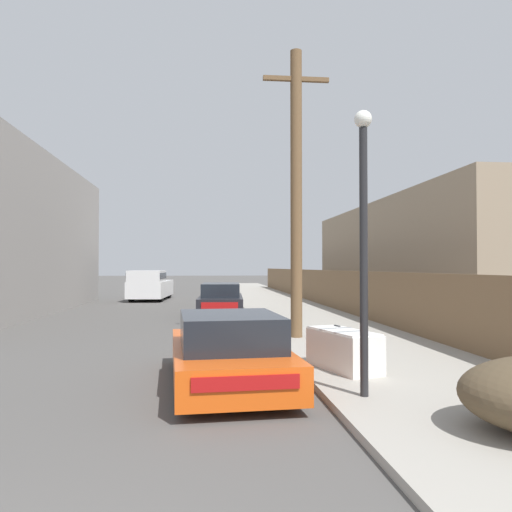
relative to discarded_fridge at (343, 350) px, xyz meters
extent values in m
cube|color=#9E998E|center=(1.32, 16.42, -0.42)|extent=(4.20, 63.00, 0.12)
cube|color=white|center=(0.00, 0.00, -0.01)|extent=(1.11, 1.78, 0.69)
cube|color=white|center=(0.00, 0.00, 0.35)|extent=(1.07, 1.71, 0.03)
cube|color=#333335|center=(0.03, 0.54, 0.37)|extent=(0.09, 0.20, 0.02)
cube|color=gray|center=(-0.08, 0.25, 0.36)|extent=(0.68, 0.26, 0.01)
cube|color=gray|center=(0.07, -0.24, 0.36)|extent=(0.68, 0.26, 0.01)
cube|color=#E05114|center=(-2.16, -0.44, -0.06)|extent=(2.11, 4.43, 0.54)
cube|color=black|center=(-2.13, -0.83, 0.48)|extent=(1.70, 2.18, 0.54)
cube|color=#B21414|center=(-2.01, -2.61, 0.04)|extent=(1.41, 0.13, 0.19)
cylinder|color=black|center=(-3.04, 0.84, -0.15)|extent=(0.25, 0.67, 0.66)
cylinder|color=black|center=(-1.47, 0.95, -0.15)|extent=(0.25, 0.67, 0.66)
cylinder|color=black|center=(-2.85, -1.83, -0.15)|extent=(0.25, 0.67, 0.66)
cylinder|color=black|center=(-1.29, -1.72, -0.15)|extent=(0.25, 0.67, 0.66)
cube|color=black|center=(-1.91, 11.33, 0.00)|extent=(1.94, 4.47, 0.66)
cube|color=black|center=(-1.92, 11.15, 0.60)|extent=(1.60, 2.53, 0.52)
cube|color=#B21414|center=(-2.02, 9.12, 0.12)|extent=(1.34, 0.10, 0.23)
cylinder|color=black|center=(-2.57, 12.72, -0.15)|extent=(0.23, 0.67, 0.66)
cylinder|color=black|center=(-1.10, 12.65, -0.15)|extent=(0.23, 0.67, 0.66)
cylinder|color=black|center=(-2.72, 10.01, -0.15)|extent=(0.23, 0.67, 0.66)
cylinder|color=black|center=(-1.24, 9.93, -0.15)|extent=(0.23, 0.67, 0.66)
cube|color=silver|center=(-5.81, 21.71, 0.19)|extent=(2.31, 5.57, 0.94)
cube|color=silver|center=(-5.90, 20.22, 0.99)|extent=(2.01, 2.57, 0.64)
cube|color=black|center=(-5.90, 20.22, 1.00)|extent=(2.04, 2.52, 0.35)
cylinder|color=black|center=(-5.09, 19.97, -0.07)|extent=(0.31, 0.83, 0.82)
cylinder|color=black|center=(-6.74, 20.08, -0.07)|extent=(0.31, 0.83, 0.82)
cylinder|color=black|center=(-4.87, 23.35, -0.07)|extent=(0.31, 0.83, 0.82)
cylinder|color=black|center=(-6.53, 23.46, -0.07)|extent=(0.31, 0.83, 0.82)
cylinder|color=brown|center=(-0.10, 4.20, 3.51)|extent=(0.31, 0.31, 7.74)
cube|color=brown|center=(-0.10, 4.20, 6.61)|extent=(1.80, 0.12, 0.12)
cylinder|color=#232326|center=(-0.22, -1.90, 1.61)|extent=(0.12, 0.12, 3.94)
sphere|color=white|center=(-0.22, -1.90, 3.71)|extent=(0.26, 0.26, 0.26)
cube|color=brown|center=(3.27, 15.54, 0.50)|extent=(0.08, 43.12, 1.72)
cube|color=gray|center=(8.39, 14.60, 2.07)|extent=(6.00, 19.49, 5.10)
camera|label=1|loc=(-2.53, -9.00, 1.53)|focal=35.00mm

